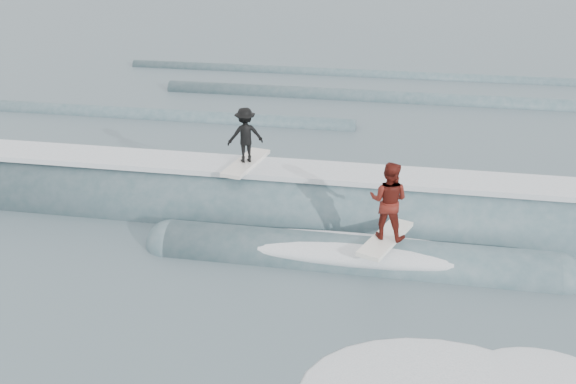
# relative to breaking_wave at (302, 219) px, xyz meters

# --- Properties ---
(ground) EXTENTS (160.00, 160.00, 0.00)m
(ground) POSITION_rel_breaking_wave_xyz_m (-0.26, -6.29, -0.04)
(ground) COLOR #41525F
(ground) RESTS_ON ground
(breaking_wave) EXTENTS (21.26, 4.06, 2.55)m
(breaking_wave) POSITION_rel_breaking_wave_xyz_m (0.00, 0.00, 0.00)
(breaking_wave) COLOR #38565F
(breaking_wave) RESTS_ON ground
(surfer_black) EXTENTS (1.08, 2.07, 1.56)m
(surfer_black) POSITION_rel_breaking_wave_xyz_m (-1.56, 0.32, 2.04)
(surfer_black) COLOR white
(surfer_black) RESTS_ON ground
(surfer_red) EXTENTS (1.24, 2.06, 1.92)m
(surfer_red) POSITION_rel_breaking_wave_xyz_m (2.23, -1.88, 1.51)
(surfer_red) COLOR white
(surfer_red) RESTS_ON ground
(far_swells) EXTENTS (35.38, 8.65, 0.80)m
(far_swells) POSITION_rel_breaking_wave_xyz_m (-2.05, 11.36, -0.04)
(far_swells) COLOR #38565F
(far_swells) RESTS_ON ground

